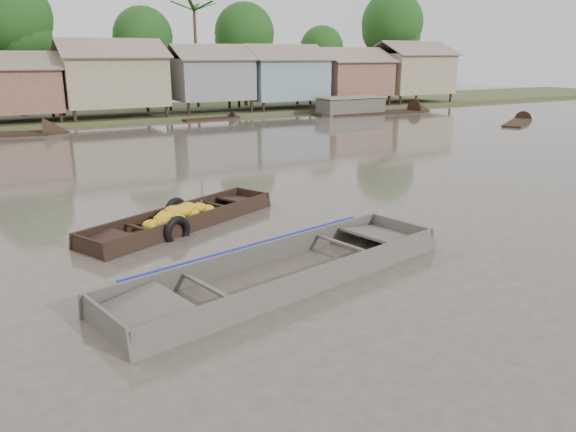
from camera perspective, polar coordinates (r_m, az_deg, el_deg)
ground at (r=12.60m, az=0.80°, el=-4.21°), size 120.00×120.00×0.00m
riverbank at (r=43.07m, az=-17.47°, el=13.70°), size 120.00×12.47×10.22m
banana_boat at (r=15.08m, az=-10.84°, el=-0.38°), size 5.91×3.71×0.84m
viewer_boat at (r=11.46m, az=-0.38°, el=-6.00°), size 7.93×3.61×0.62m
distant_boats at (r=39.14m, az=-1.78°, el=10.02°), size 49.53×14.64×1.38m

